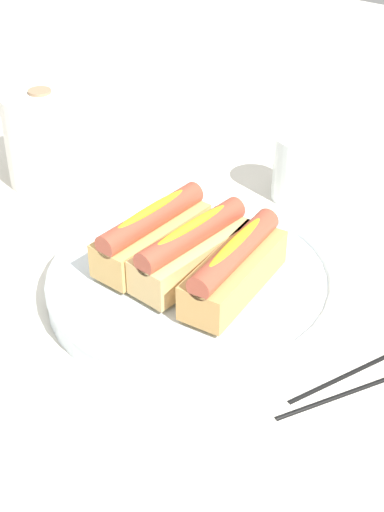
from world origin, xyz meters
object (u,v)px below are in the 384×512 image
hotdog_front (235,268)px  chopstick_far (375,382)px  paper_towel_roll (45,138)px  chopstick_near (377,360)px  serving_bowl (192,282)px  hotdog_side (152,234)px  hotdog_back (192,250)px  water_glass (298,172)px

hotdog_front → chopstick_far: hotdog_front is taller
paper_towel_roll → chopstick_near: bearing=-98.0°
chopstick_near → chopstick_far: size_ratio=1.00×
hotdog_front → chopstick_far: 0.18m
serving_bowl → paper_towel_roll: paper_towel_roll is taller
hotdog_side → hotdog_back: bearing=-90.2°
hotdog_back → chopstick_near: (0.02, -0.21, -0.06)m
paper_towel_roll → chopstick_near: paper_towel_roll is taller
hotdog_front → hotdog_back: 0.06m
hotdog_back → water_glass: 0.26m
paper_towel_roll → water_glass: bearing=-61.9°
hotdog_back → chopstick_far: size_ratio=0.70×
water_glass → chopstick_near: water_glass is taller
chopstick_far → serving_bowl: bearing=116.5°
water_glass → chopstick_near: bearing=-136.2°
hotdog_side → water_glass: hotdog_side is taller
hotdog_side → paper_towel_roll: (0.09, 0.26, 0.01)m
serving_bowl → paper_towel_roll: bearing=73.4°
paper_towel_roll → chopstick_far: 0.56m
hotdog_side → water_glass: bearing=-9.2°
water_glass → paper_towel_roll: bearing=118.1°
hotdog_side → chopstick_far: size_ratio=0.69×
hotdog_side → chopstick_near: size_ratio=0.69×
hotdog_front → paper_towel_roll: size_ratio=1.15×
chopstick_far → hotdog_back: bearing=116.5°
serving_bowl → paper_towel_roll: 0.34m
hotdog_front → chopstick_near: 0.17m
serving_bowl → hotdog_back: hotdog_back is taller
hotdog_back → paper_towel_roll: paper_towel_roll is taller
chopstick_far → hotdog_side: bearing=117.0°
hotdog_front → water_glass: 0.27m
hotdog_side → chopstick_far: (-0.01, -0.28, -0.06)m
hotdog_side → hotdog_front: bearing=-90.2°
hotdog_front → serving_bowl: bearing=89.8°
hotdog_front → paper_towel_roll: (0.09, 0.37, 0.01)m
hotdog_front → hotdog_back: bearing=89.8°
hotdog_back → chopstick_far: hotdog_back is taller
serving_bowl → paper_towel_roll: size_ratio=2.41×
hotdog_front → hotdog_side: same height
chopstick_near → paper_towel_roll: bearing=104.5°
hotdog_side → chopstick_near: (0.02, -0.27, -0.06)m
water_glass → chopstick_far: (-0.27, -0.24, -0.04)m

